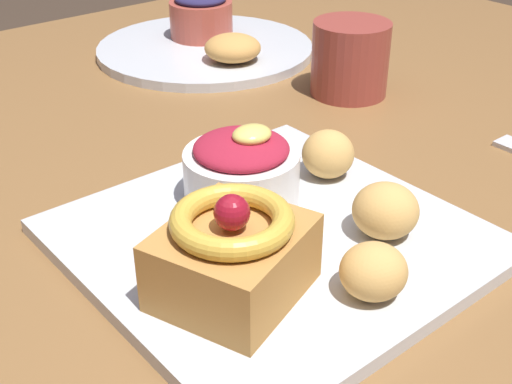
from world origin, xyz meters
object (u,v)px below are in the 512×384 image
at_px(front_plate, 272,239).
at_px(back_plate, 205,49).
at_px(fritter_back, 373,271).
at_px(fritter_front, 328,154).
at_px(coffee_mug, 350,59).
at_px(cake_slice, 233,253).
at_px(back_pastry, 233,48).
at_px(berry_ramekin, 242,169).
at_px(fritter_middle, 385,210).
at_px(back_ramekin, 201,14).

distance_m(front_plate, back_plate, 0.47).
bearing_deg(fritter_back, fritter_front, 55.54).
bearing_deg(fritter_front, front_plate, -158.26).
xyz_separation_m(back_plate, coffee_mug, (0.04, -0.23, 0.04)).
distance_m(cake_slice, back_pastry, 0.47).
relative_size(berry_ramekin, fritter_front, 2.07).
relative_size(cake_slice, back_plate, 0.41).
bearing_deg(berry_ramekin, fritter_middle, -64.79).
height_order(front_plate, fritter_back, fritter_back).
distance_m(front_plate, coffee_mug, 0.33).
bearing_deg(back_plate, fritter_back, -114.25).
distance_m(berry_ramekin, back_plate, 0.42).
xyz_separation_m(fritter_middle, back_pastry, (0.16, 0.39, -0.00)).
height_order(cake_slice, back_pastry, cake_slice).
distance_m(cake_slice, fritter_middle, 0.14).
height_order(berry_ramekin, back_plate, berry_ramekin).
distance_m(front_plate, fritter_front, 0.11).
relative_size(front_plate, fritter_middle, 5.60).
bearing_deg(fritter_back, coffee_mug, 45.90).
height_order(cake_slice, berry_ramekin, cake_slice).
bearing_deg(back_plate, back_ramekin, 60.94).
xyz_separation_m(fritter_front, back_ramekin, (0.15, 0.40, 0.01)).
bearing_deg(back_ramekin, fritter_middle, -110.36).
distance_m(cake_slice, fritter_back, 0.10).
xyz_separation_m(fritter_middle, back_ramekin, (0.18, 0.50, 0.01)).
distance_m(back_plate, back_ramekin, 0.05).
bearing_deg(berry_ramekin, cake_slice, -131.37).
relative_size(back_plate, coffee_mug, 3.27).
xyz_separation_m(cake_slice, fritter_middle, (0.13, -0.02, -0.01)).
relative_size(berry_ramekin, coffee_mug, 1.07).
bearing_deg(cake_slice, back_pastry, 52.06).
distance_m(back_ramekin, coffee_mug, 0.26).
xyz_separation_m(front_plate, back_plate, (0.23, 0.41, 0.00)).
distance_m(front_plate, cake_slice, 0.09).
height_order(cake_slice, fritter_middle, cake_slice).
xyz_separation_m(fritter_back, back_plate, (0.23, 0.51, -0.03)).
distance_m(fritter_front, fritter_middle, 0.10).
bearing_deg(berry_ramekin, coffee_mug, 25.95).
bearing_deg(front_plate, fritter_back, -88.20).
distance_m(cake_slice, back_plate, 0.54).
relative_size(front_plate, back_plate, 0.98).
xyz_separation_m(front_plate, berry_ramekin, (0.01, 0.05, 0.03)).
distance_m(back_ramekin, back_pastry, 0.11).
height_order(front_plate, berry_ramekin, berry_ramekin).
xyz_separation_m(front_plate, fritter_back, (0.00, -0.10, 0.03)).
bearing_deg(back_plate, front_plate, -119.59).
bearing_deg(fritter_front, fritter_back, -124.46).
distance_m(cake_slice, back_ramekin, 0.57).
relative_size(berry_ramekin, back_pastry, 1.33).
xyz_separation_m(front_plate, fritter_middle, (0.07, -0.06, 0.03)).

